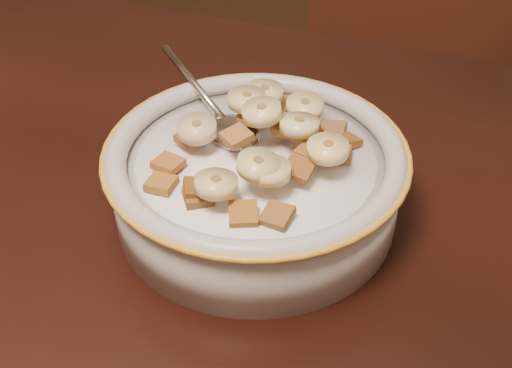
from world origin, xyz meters
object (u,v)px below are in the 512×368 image
at_px(chair, 386,91).
at_px(spoon, 233,132).
at_px(table, 88,288).
at_px(cereal_bowl, 256,186).

relative_size(chair, spoon, 17.44).
bearing_deg(table, spoon, 62.52).
relative_size(table, cereal_bowl, 6.10).
relative_size(chair, cereal_bowl, 4.19).
height_order(chair, cereal_bowl, chair).
distance_m(table, chair, 0.85).
distance_m(cereal_bowl, spoon, 0.05).
height_order(table, chair, chair).
relative_size(table, spoon, 25.42).
distance_m(chair, spoon, 0.75).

